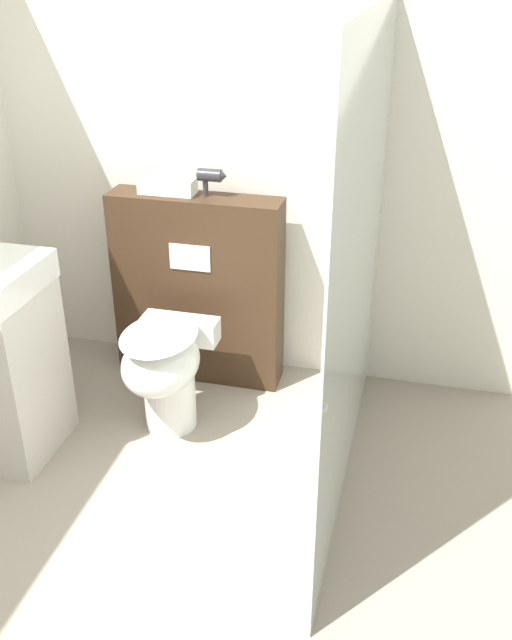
{
  "coord_description": "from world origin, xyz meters",
  "views": [
    {
      "loc": [
        0.92,
        -1.64,
        2.19
      ],
      "look_at": [
        0.23,
        1.13,
        0.69
      ],
      "focal_mm": 40.0,
      "sensor_mm": 36.0,
      "label": 1
    }
  ],
  "objects": [
    {
      "name": "ground_plane",
      "position": [
        0.0,
        0.0,
        0.0
      ],
      "size": [
        12.0,
        12.0,
        0.0
      ],
      "primitive_type": "plane",
      "color": "#9E9384"
    },
    {
      "name": "wall_back",
      "position": [
        0.0,
        1.91,
        1.25
      ],
      "size": [
        8.0,
        0.06,
        2.5
      ],
      "color": "silver",
      "rests_on": "ground_plane"
    },
    {
      "name": "partition_panel",
      "position": [
        -0.24,
        1.69,
        0.53
      ],
      "size": [
        0.92,
        0.22,
        1.06
      ],
      "color": "#3D2819",
      "rests_on": "ground_plane"
    },
    {
      "name": "shower_glass",
      "position": [
        0.69,
        0.98,
        1.01
      ],
      "size": [
        0.04,
        1.81,
        2.03
      ],
      "color": "silver",
      "rests_on": "ground_plane"
    },
    {
      "name": "toilet",
      "position": [
        -0.23,
        1.14,
        0.36
      ],
      "size": [
        0.39,
        0.59,
        0.58
      ],
      "color": "white",
      "rests_on": "ground_plane"
    },
    {
      "name": "hair_drier",
      "position": [
        -0.15,
        1.71,
        1.16
      ],
      "size": [
        0.15,
        0.07,
        0.14
      ],
      "color": "#2D2D33",
      "rests_on": "partition_panel"
    },
    {
      "name": "folded_towel",
      "position": [
        -0.39,
        1.7,
        1.1
      ],
      "size": [
        0.29,
        0.12,
        0.08
      ],
      "color": "white",
      "rests_on": "partition_panel"
    }
  ]
}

